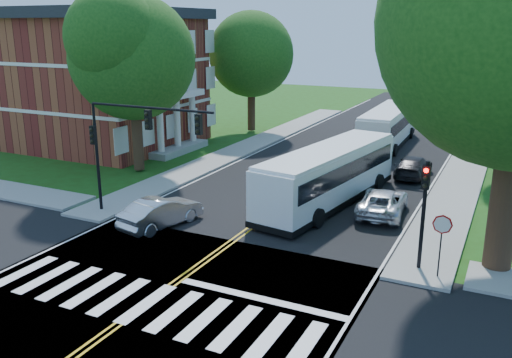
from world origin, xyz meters
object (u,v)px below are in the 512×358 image
Objects in this scene: hatchback at (161,212)px; suv at (383,202)px; dark_sedan at (413,166)px; signal_ne at (424,201)px; signal_nw at (131,134)px; bus_lead at (329,174)px; bus_follow at (388,126)px.

hatchback is 11.37m from suv.
dark_sedan reaches higher than suv.
dark_sedan is at bearing 101.24° from signal_ne.
signal_nw is 1.50× the size of suv.
bus_lead is 9.40m from hatchback.
hatchback is at bearing 57.30° from bus_lead.
dark_sedan is at bearing -110.67° from hatchback.
signal_nw is 1.54× the size of dark_sedan.
bus_follow is 2.54× the size of dark_sedan.
signal_ne is 23.97m from bus_follow.
signal_nw is 0.58× the size of bus_lead.
suv is at bearing 179.88° from bus_lead.
bus_follow is (-6.52, 23.02, -1.35)m from signal_ne.
signal_nw is 1.62× the size of hatchback.
bus_lead is 2.66× the size of dark_sedan.
dark_sedan is (3.20, 7.64, -0.98)m from bus_lead.
bus_follow is at bearing -82.73° from suv.
signal_ne is 14.75m from dark_sedan.
dark_sedan is (3.68, -8.73, -0.93)m from bus_follow.
signal_nw reaches higher than dark_sedan.
bus_lead is at bearing 90.44° from bus_follow.
suv is 1.03× the size of dark_sedan.
dark_sedan is at bearing -104.01° from bus_lead.
hatchback reaches higher than suv.
signal_ne reaches higher than suv.
suv is at bearing 89.48° from dark_sedan.
bus_follow is 24.08m from hatchback.
dark_sedan is at bearing 51.91° from signal_nw.
bus_follow is (7.54, 23.03, -2.77)m from signal_nw.
bus_follow is 9.52m from dark_sedan.
dark_sedan is (0.08, 8.12, 0.01)m from suv.
hatchback is at bearing 57.40° from dark_sedan.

